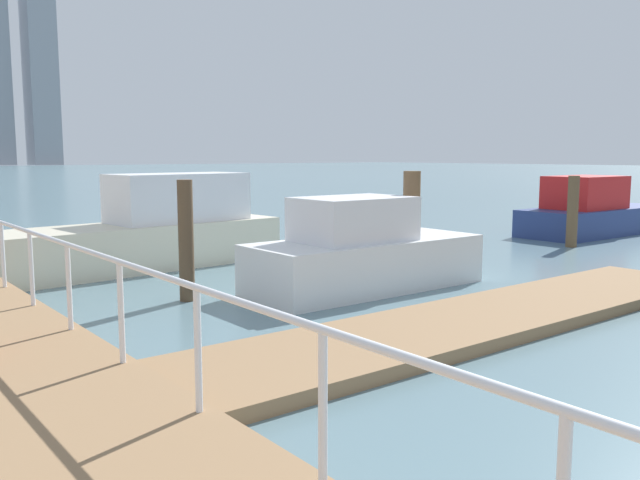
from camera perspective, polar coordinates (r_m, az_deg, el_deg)
name	(u,v)px	position (r m, az deg, el deg)	size (l,w,h in m)	color
ground_plane	(111,262)	(16.40, -17.57, -1.83)	(300.00, 300.00, 0.00)	slate
floating_dock	(477,320)	(10.15, 13.36, -6.70)	(11.25, 2.00, 0.18)	#93704C
boardwalk_railing	(323,363)	(4.18, 0.25, -10.54)	(0.06, 23.25, 1.08)	white
dock_piling_0	(573,211)	(19.40, 20.89, 2.31)	(0.30, 0.30, 1.95)	brown
dock_piling_1	(186,241)	(11.62, -11.44, -0.07)	(0.26, 0.26, 2.10)	brown
dock_piling_2	(411,227)	(13.15, 7.85, 1.09)	(0.34, 0.34, 2.20)	brown
moored_boat_0	(363,254)	(12.46, 3.71, -1.17)	(4.66, 1.79, 1.75)	white
moored_boat_2	(592,213)	(22.82, 22.36, 2.20)	(5.84, 2.11, 1.86)	navy
moored_boat_4	(146,233)	(15.31, -14.76, 0.63)	(7.10, 2.38, 2.09)	beige
skyline_tower_5	(37,15)	(182.02, -23.12, 17.38)	(6.61, 8.17, 71.97)	#8C939E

